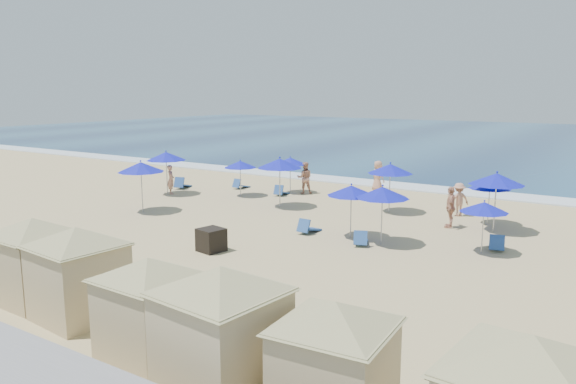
{
  "coord_description": "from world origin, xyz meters",
  "views": [
    {
      "loc": [
        11.98,
        -18.12,
        6.08
      ],
      "look_at": [
        -1.86,
        3.0,
        1.5
      ],
      "focal_mm": 35.0,
      "sensor_mm": 36.0,
      "label": 1
    }
  ],
  "objects_px": {
    "cabana_4": "(335,347)",
    "cabana_1": "(78,261)",
    "cabana_2": "(149,294)",
    "umbrella_3": "(290,161)",
    "cabana_3": "(221,313)",
    "trash_bin": "(211,240)",
    "beachgoer_4": "(378,176)",
    "umbrella_10": "(484,207)",
    "umbrella_7": "(382,193)",
    "umbrella_9": "(497,179)",
    "beachgoer_1": "(305,178)",
    "beachgoer_2": "(450,207)",
    "umbrella_0": "(166,156)",
    "beachgoer_3": "(459,200)",
    "umbrella_4": "(280,163)",
    "umbrella_6": "(390,169)",
    "cabana_0": "(34,249)",
    "beachgoer_0": "(171,179)",
    "umbrella_8": "(490,184)",
    "umbrella_1": "(240,164)",
    "umbrella_5": "(351,191)",
    "umbrella_2": "(141,167)"
  },
  "relations": [
    {
      "from": "trash_bin",
      "to": "umbrella_0",
      "type": "height_order",
      "value": "umbrella_0"
    },
    {
      "from": "beachgoer_0",
      "to": "umbrella_6",
      "type": "bearing_deg",
      "value": -134.33
    },
    {
      "from": "umbrella_0",
      "to": "beachgoer_3",
      "type": "relative_size",
      "value": 1.6
    },
    {
      "from": "cabana_2",
      "to": "beachgoer_3",
      "type": "bearing_deg",
      "value": 85.19
    },
    {
      "from": "cabana_1",
      "to": "umbrella_10",
      "type": "bearing_deg",
      "value": 58.63
    },
    {
      "from": "umbrella_2",
      "to": "cabana_2",
      "type": "bearing_deg",
      "value": -41.75
    },
    {
      "from": "umbrella_5",
      "to": "umbrella_10",
      "type": "bearing_deg",
      "value": 7.25
    },
    {
      "from": "cabana_0",
      "to": "beachgoer_0",
      "type": "height_order",
      "value": "cabana_0"
    },
    {
      "from": "beachgoer_1",
      "to": "cabana_3",
      "type": "bearing_deg",
      "value": 84.74
    },
    {
      "from": "umbrella_2",
      "to": "umbrella_8",
      "type": "relative_size",
      "value": 1.23
    },
    {
      "from": "umbrella_7",
      "to": "umbrella_10",
      "type": "height_order",
      "value": "umbrella_7"
    },
    {
      "from": "umbrella_5",
      "to": "umbrella_7",
      "type": "distance_m",
      "value": 1.54
    },
    {
      "from": "cabana_2",
      "to": "umbrella_4",
      "type": "distance_m",
      "value": 17.15
    },
    {
      "from": "cabana_4",
      "to": "cabana_1",
      "type": "bearing_deg",
      "value": 176.1
    },
    {
      "from": "umbrella_1",
      "to": "beachgoer_0",
      "type": "height_order",
      "value": "umbrella_1"
    },
    {
      "from": "umbrella_0",
      "to": "umbrella_5",
      "type": "bearing_deg",
      "value": -12.12
    },
    {
      "from": "beachgoer_0",
      "to": "beachgoer_1",
      "type": "bearing_deg",
      "value": -110.42
    },
    {
      "from": "umbrella_8",
      "to": "beachgoer_1",
      "type": "relative_size",
      "value": 1.13
    },
    {
      "from": "beachgoer_0",
      "to": "umbrella_4",
      "type": "bearing_deg",
      "value": -141.51
    },
    {
      "from": "cabana_0",
      "to": "umbrella_6",
      "type": "bearing_deg",
      "value": 77.35
    },
    {
      "from": "umbrella_4",
      "to": "umbrella_8",
      "type": "relative_size",
      "value": 1.25
    },
    {
      "from": "cabana_4",
      "to": "umbrella_9",
      "type": "xyz_separation_m",
      "value": [
        -1.06,
        16.46,
        0.83
      ]
    },
    {
      "from": "trash_bin",
      "to": "beachgoer_4",
      "type": "bearing_deg",
      "value": 101.32
    },
    {
      "from": "umbrella_3",
      "to": "umbrella_9",
      "type": "bearing_deg",
      "value": -13.61
    },
    {
      "from": "umbrella_1",
      "to": "umbrella_2",
      "type": "bearing_deg",
      "value": -103.68
    },
    {
      "from": "cabana_3",
      "to": "umbrella_10",
      "type": "distance_m",
      "value": 13.18
    },
    {
      "from": "umbrella_3",
      "to": "umbrella_8",
      "type": "bearing_deg",
      "value": -8.58
    },
    {
      "from": "umbrella_1",
      "to": "umbrella_10",
      "type": "distance_m",
      "value": 15.46
    },
    {
      "from": "umbrella_8",
      "to": "umbrella_9",
      "type": "height_order",
      "value": "umbrella_9"
    },
    {
      "from": "umbrella_7",
      "to": "umbrella_9",
      "type": "height_order",
      "value": "umbrella_9"
    },
    {
      "from": "beachgoer_1",
      "to": "beachgoer_2",
      "type": "bearing_deg",
      "value": 127.38
    },
    {
      "from": "umbrella_10",
      "to": "beachgoer_4",
      "type": "height_order",
      "value": "umbrella_10"
    },
    {
      "from": "trash_bin",
      "to": "umbrella_4",
      "type": "bearing_deg",
      "value": 117.67
    },
    {
      "from": "cabana_4",
      "to": "umbrella_8",
      "type": "xyz_separation_m",
      "value": [
        -1.61,
        17.69,
        0.37
      ]
    },
    {
      "from": "umbrella_8",
      "to": "beachgoer_1",
      "type": "xyz_separation_m",
      "value": [
        -11.17,
        2.06,
        -0.91
      ]
    },
    {
      "from": "umbrella_4",
      "to": "beachgoer_3",
      "type": "relative_size",
      "value": 1.64
    },
    {
      "from": "umbrella_7",
      "to": "beachgoer_0",
      "type": "distance_m",
      "value": 15.47
    },
    {
      "from": "cabana_2",
      "to": "umbrella_3",
      "type": "xyz_separation_m",
      "value": [
        -8.8,
        19.47,
        0.43
      ]
    },
    {
      "from": "umbrella_6",
      "to": "umbrella_4",
      "type": "bearing_deg",
      "value": -160.25
    },
    {
      "from": "umbrella_1",
      "to": "umbrella_3",
      "type": "bearing_deg",
      "value": 53.03
    },
    {
      "from": "umbrella_1",
      "to": "cabana_3",
      "type": "bearing_deg",
      "value": -52.99
    },
    {
      "from": "umbrella_0",
      "to": "umbrella_1",
      "type": "height_order",
      "value": "umbrella_0"
    },
    {
      "from": "beachgoer_3",
      "to": "umbrella_5",
      "type": "bearing_deg",
      "value": 22.19
    },
    {
      "from": "umbrella_0",
      "to": "umbrella_6",
      "type": "xyz_separation_m",
      "value": [
        13.01,
        2.55,
        -0.05
      ]
    },
    {
      "from": "umbrella_0",
      "to": "cabana_3",
      "type": "bearing_deg",
      "value": -42.01
    },
    {
      "from": "cabana_1",
      "to": "umbrella_8",
      "type": "xyz_separation_m",
      "value": [
        6.49,
        17.14,
        0.27
      ]
    },
    {
      "from": "umbrella_1",
      "to": "umbrella_5",
      "type": "height_order",
      "value": "umbrella_5"
    },
    {
      "from": "cabana_3",
      "to": "umbrella_0",
      "type": "height_order",
      "value": "cabana_3"
    },
    {
      "from": "cabana_3",
      "to": "cabana_4",
      "type": "distance_m",
      "value": 2.49
    },
    {
      "from": "cabana_4",
      "to": "umbrella_8",
      "type": "bearing_deg",
      "value": 95.19
    }
  ]
}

